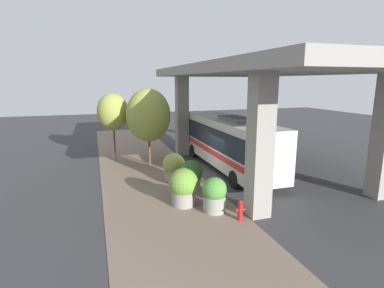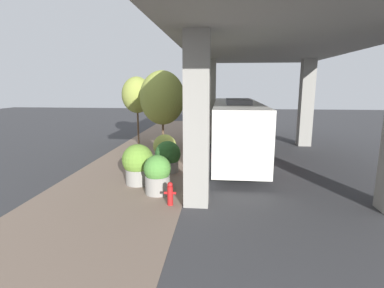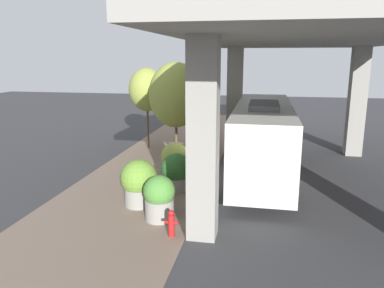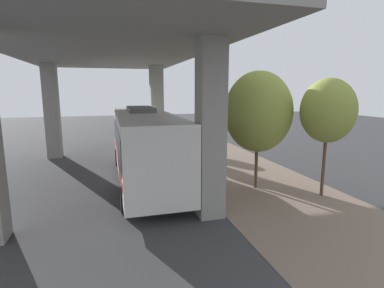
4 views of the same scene
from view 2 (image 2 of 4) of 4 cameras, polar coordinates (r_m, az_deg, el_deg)
The scene contains 11 objects.
ground_plane at distance 17.21m, azimuth 0.81°, elevation -3.65°, with size 80.00×80.00×0.00m, color #38383A.
sidewalk_strip at distance 17.70m, azimuth -8.93°, elevation -3.34°, with size 6.00×40.00×0.02m.
overpass at distance 16.87m, azimuth 15.13°, elevation 16.28°, with size 9.40×19.89×6.84m.
bus at distance 17.79m, azimuth 8.45°, elevation 3.22°, with size 2.69×10.84×3.65m.
fire_hydrant at distance 11.26m, azimuth -4.19°, elevation -9.40°, with size 0.45×0.22×0.91m.
planter_front at distance 12.34m, azimuth -6.60°, elevation -5.78°, with size 1.11×1.11×1.63m.
planter_middle at distance 13.64m, azimuth -10.25°, elevation -3.76°, with size 1.40×1.40×1.83m.
planter_back at distance 15.33m, azimuth -4.62°, elevation -2.45°, with size 1.32×1.32×1.62m.
planter_extra at distance 17.14m, azimuth -5.20°, elevation -0.88°, with size 1.33×1.33×1.66m.
street_tree_near at distance 20.52m, azimuth -5.66°, elevation 8.75°, with size 3.03×3.03×5.37m.
street_tree_far at distance 22.76m, azimuth -10.43°, elevation 9.16°, with size 2.22×2.22×5.02m.
Camera 2 is at (1.35, -16.58, 4.41)m, focal length 28.00 mm.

